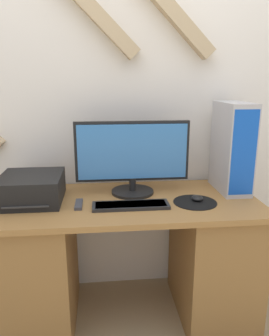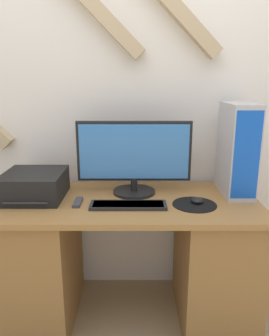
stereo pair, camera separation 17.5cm
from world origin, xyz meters
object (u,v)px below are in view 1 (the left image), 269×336
Objects in this scene: printer at (31,188)px; monitor at (132,156)px; computer_tower at (232,148)px; mouse at (197,198)px; keyboard at (131,205)px; remote_control at (79,204)px.

monitor is at bearing 8.02° from printer.
monitor is 1.25× the size of computer_tower.
monitor reaches higher than mouse.
keyboard is at bearing -160.64° from computer_tower.
monitor is at bearing 30.37° from remote_control.
monitor is at bearing 179.33° from computer_tower.
keyboard is at bearing -97.73° from monitor.
keyboard reaches higher than remote_control.
computer_tower is 1.16m from printer.
keyboard is at bearing -15.29° from printer.
keyboard is 0.55m from printer.
computer_tower is at bearing -0.67° from monitor.
printer reaches higher than remote_control.
computer_tower is (0.61, 0.22, 0.25)m from keyboard.
monitor is 0.58m from computer_tower.
monitor is at bearing 152.78° from mouse.
monitor is 0.43m from mouse.
mouse is (0.34, -0.17, -0.20)m from monitor.
printer reaches higher than keyboard.
computer_tower is at bearing 34.18° from mouse.
mouse reaches higher than remote_control.
computer_tower is (0.25, 0.17, 0.24)m from mouse.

